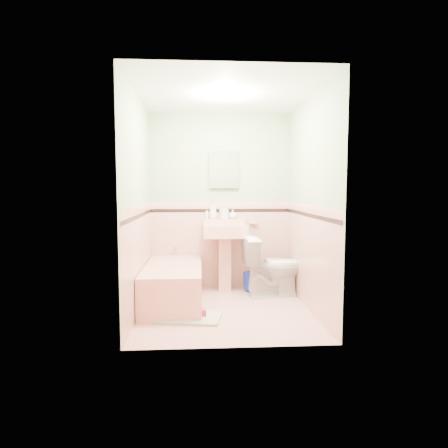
{
  "coord_description": "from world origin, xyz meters",
  "views": [
    {
      "loc": [
        -0.29,
        -4.49,
        1.42
      ],
      "look_at": [
        0.0,
        0.25,
        1.0
      ],
      "focal_mm": 31.31,
      "sensor_mm": 36.0,
      "label": 1
    }
  ],
  "objects": [
    {
      "name": "wainscot_back",
      "position": [
        0.0,
        1.09,
        0.6
      ],
      "size": [
        2.0,
        0.0,
        2.0
      ],
      "primitive_type": "plane",
      "rotation": [
        1.57,
        0.0,
        0.0
      ],
      "color": "#E5A89A",
      "rests_on": "ground"
    },
    {
      "name": "accent_back",
      "position": [
        0.0,
        1.08,
        1.12
      ],
      "size": [
        2.0,
        0.0,
        2.0
      ],
      "primitive_type": "plane",
      "rotation": [
        1.57,
        0.0,
        0.0
      ],
      "color": "black",
      "rests_on": "ground"
    },
    {
      "name": "wainscot_right",
      "position": [
        0.99,
        0.0,
        0.6
      ],
      "size": [
        0.0,
        2.2,
        2.2
      ],
      "primitive_type": "plane",
      "rotation": [
        1.57,
        0.0,
        -1.57
      ],
      "color": "#E5A89A",
      "rests_on": "ground"
    },
    {
      "name": "wainscot_front",
      "position": [
        0.0,
        -1.09,
        0.6
      ],
      "size": [
        2.0,
        0.0,
        2.0
      ],
      "primitive_type": "plane",
      "rotation": [
        -1.57,
        0.0,
        0.0
      ],
      "color": "#E5A89A",
      "rests_on": "ground"
    },
    {
      "name": "cap_left",
      "position": [
        -0.98,
        0.0,
        1.22
      ],
      "size": [
        0.0,
        2.2,
        2.2
      ],
      "primitive_type": "plane",
      "rotation": [
        1.57,
        0.0,
        1.57
      ],
      "color": "#E39990",
      "rests_on": "ground"
    },
    {
      "name": "wall_left",
      "position": [
        -1.0,
        0.0,
        1.25
      ],
      "size": [
        0.0,
        2.5,
        2.5
      ],
      "primitive_type": "plane",
      "rotation": [
        1.57,
        0.0,
        1.57
      ],
      "color": "beige",
      "rests_on": "ground"
    },
    {
      "name": "wall_front",
      "position": [
        0.0,
        -1.1,
        1.25
      ],
      "size": [
        2.5,
        0.0,
        2.5
      ],
      "primitive_type": "plane",
      "rotation": [
        -1.57,
        0.0,
        0.0
      ],
      "color": "beige",
      "rests_on": "ground"
    },
    {
      "name": "bucket",
      "position": [
        0.43,
        0.85,
        0.13
      ],
      "size": [
        0.32,
        0.32,
        0.26
      ],
      "primitive_type": null,
      "rotation": [
        0.0,
        0.0,
        0.25
      ],
      "color": "#1025B0",
      "rests_on": "floor"
    },
    {
      "name": "bath_mat",
      "position": [
        -0.43,
        -0.27,
        0.01
      ],
      "size": [
        0.78,
        0.59,
        0.03
      ],
      "primitive_type": "cube",
      "rotation": [
        0.0,
        0.0,
        -0.18
      ],
      "color": "#98AB8F",
      "rests_on": "floor"
    },
    {
      "name": "cap_right",
      "position": [
        0.98,
        0.0,
        1.22
      ],
      "size": [
        0.0,
        2.2,
        2.2
      ],
      "primitive_type": "plane",
      "rotation": [
        1.57,
        0.0,
        -1.57
      ],
      "color": "#E39990",
      "rests_on": "ground"
    },
    {
      "name": "medicine_cabinet",
      "position": [
        0.05,
        1.07,
        1.7
      ],
      "size": [
        0.39,
        0.04,
        0.49
      ],
      "primitive_type": "cube",
      "color": "white",
      "rests_on": "wall_back"
    },
    {
      "name": "tube",
      "position": [
        -0.19,
        1.04,
        1.06
      ],
      "size": [
        0.05,
        0.05,
        0.12
      ],
      "primitive_type": "cylinder",
      "rotation": [
        0.0,
        0.0,
        0.33
      ],
      "color": "white",
      "rests_on": "sink"
    },
    {
      "name": "tub_faucet",
      "position": [
        -0.63,
        1.05,
        0.63
      ],
      "size": [
        0.04,
        0.12,
        0.04
      ],
      "primitive_type": "cylinder",
      "rotation": [
        1.57,
        0.0,
        0.0
      ],
      "color": "silver",
      "rests_on": "wall_back"
    },
    {
      "name": "toilet",
      "position": [
        0.68,
        0.6,
        0.4
      ],
      "size": [
        0.83,
        0.53,
        0.8
      ],
      "primitive_type": "imported",
      "rotation": [
        0.0,
        0.0,
        1.68
      ],
      "color": "white",
      "rests_on": "floor"
    },
    {
      "name": "accent_left",
      "position": [
        -0.98,
        0.0,
        1.12
      ],
      "size": [
        0.0,
        2.2,
        2.2
      ],
      "primitive_type": "plane",
      "rotation": [
        1.57,
        0.0,
        1.57
      ],
      "color": "black",
      "rests_on": "ground"
    },
    {
      "name": "accent_front",
      "position": [
        0.0,
        -1.08,
        1.12
      ],
      "size": [
        2.0,
        0.0,
        2.0
      ],
      "primitive_type": "plane",
      "rotation": [
        -1.57,
        0.0,
        0.0
      ],
      "color": "black",
      "rests_on": "ground"
    },
    {
      "name": "shoe",
      "position": [
        -0.31,
        -0.27,
        0.06
      ],
      "size": [
        0.17,
        0.08,
        0.07
      ],
      "primitive_type": "cube",
      "rotation": [
        0.0,
        0.0,
        -0.01
      ],
      "color": "#BF1E59",
      "rests_on": "bath_mat"
    },
    {
      "name": "ceiling",
      "position": [
        0.0,
        0.0,
        2.5
      ],
      "size": [
        2.2,
        2.2,
        0.0
      ],
      "primitive_type": "plane",
      "rotation": [
        3.14,
        0.0,
        0.0
      ],
      "color": "white",
      "rests_on": "ground"
    },
    {
      "name": "wall_right",
      "position": [
        1.0,
        0.0,
        1.25
      ],
      "size": [
        0.0,
        2.5,
        2.5
      ],
      "primitive_type": "plane",
      "rotation": [
        1.57,
        0.0,
        -1.57
      ],
      "color": "beige",
      "rests_on": "ground"
    },
    {
      "name": "accent_right",
      "position": [
        0.98,
        0.0,
        1.12
      ],
      "size": [
        0.0,
        2.2,
        2.2
      ],
      "primitive_type": "plane",
      "rotation": [
        1.57,
        0.0,
        -1.57
      ],
      "color": "black",
      "rests_on": "ground"
    },
    {
      "name": "wainscot_left",
      "position": [
        -0.99,
        0.0,
        0.6
      ],
      "size": [
        0.0,
        2.2,
        2.2
      ],
      "primitive_type": "plane",
      "rotation": [
        1.57,
        0.0,
        1.57
      ],
      "color": "#E5A89A",
      "rests_on": "ground"
    },
    {
      "name": "sink",
      "position": [
        0.05,
        0.86,
        0.47
      ],
      "size": [
        0.6,
        0.49,
        0.94
      ],
      "primitive_type": null,
      "color": "#DE9686",
      "rests_on": "floor"
    },
    {
      "name": "floor",
      "position": [
        0.0,
        0.0,
        0.0
      ],
      "size": [
        2.2,
        2.2,
        0.0
      ],
      "primitive_type": "plane",
      "color": "#E3A394",
      "rests_on": "ground"
    },
    {
      "name": "cap_back",
      "position": [
        0.0,
        1.08,
        1.22
      ],
      "size": [
        2.0,
        0.0,
        2.0
      ],
      "primitive_type": "plane",
      "rotation": [
        1.57,
        0.0,
        0.0
      ],
      "color": "#E39990",
      "rests_on": "ground"
    },
    {
      "name": "soap_bottle_left",
      "position": [
        -0.11,
        1.04,
        1.13
      ],
      "size": [
        0.12,
        0.12,
        0.26
      ],
      "primitive_type": "imported",
      "rotation": [
        0.0,
        0.0,
        -0.21
      ],
      "color": "#B2B2B2",
      "rests_on": "sink"
    },
    {
      "name": "cap_front",
      "position": [
        0.0,
        -1.08,
        1.22
      ],
      "size": [
        2.0,
        0.0,
        2.0
      ],
      "primitive_type": "plane",
      "rotation": [
        -1.57,
        0.0,
        0.0
      ],
      "color": "#E39990",
      "rests_on": "ground"
    },
    {
      "name": "soap_bottle_mid",
      "position": [
        0.05,
        1.04,
        1.11
      ],
      "size": [
        0.12,
        0.12,
        0.21
      ],
      "primitive_type": "imported",
      "rotation": [
        0.0,
        0.0,
        0.39
      ],
      "color": "#B2B2B2",
      "rests_on": "sink"
    },
    {
      "name": "soap_bottle_right",
      "position": [
        0.18,
        1.04,
        1.07
      ],
      "size": [
        0.11,
        0.11,
        0.13
      ],
      "primitive_type": "imported",
      "rotation": [
        0.0,
        0.0,
        -0.06
      ],
      "color": "#B2B2B2",
      "rests_on": "sink"
    },
    {
      "name": "bathtub",
      "position": [
        -0.63,
        0.33,
        0.23
      ],
      "size": [
        0.7,
        1.5,
        0.45
      ],
      "primitive_type": "cube",
      "color": "#DE9686",
      "rests_on": "floor"
    },
    {
      "name": "sink_faucet",
      "position": [
        0.05,
        1.0,
        0.95
      ],
      "size": [
        0.02,
        0.02,
        0.1
      ],
      "primitive_type": "cylinder",
      "color": "silver",
      "rests_on": "sink"
    },
    {
      "name": "soap_dish",
      "position": [
        0.47,
        1.06,
        0.95
      ],
      "size": [
        0.11,
        0.06,
        0.04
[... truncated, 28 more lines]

